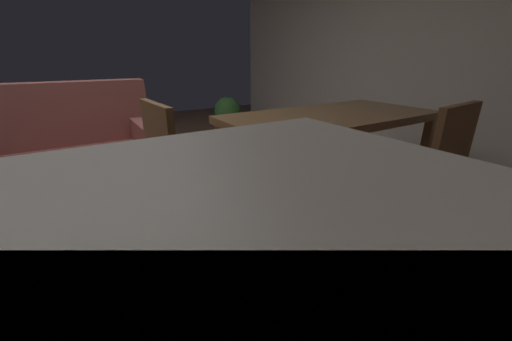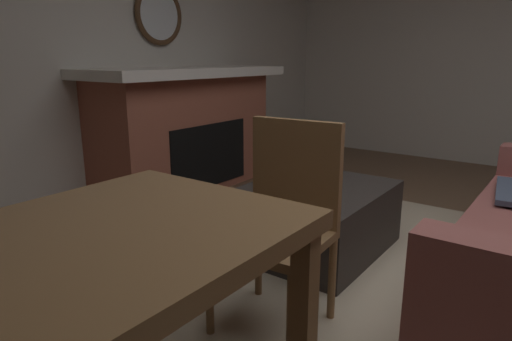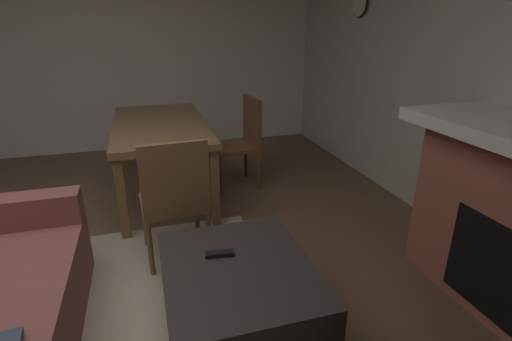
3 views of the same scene
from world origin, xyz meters
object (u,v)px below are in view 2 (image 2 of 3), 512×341
tv_remote (317,192)px  small_dog (311,184)px  ottoman_coffee_table (315,219)px  dining_chair_west (284,213)px  fireplace (186,129)px  round_wall_mirror (159,15)px

tv_remote → small_dog: (-0.87, -0.52, -0.25)m
ottoman_coffee_table → dining_chair_west: bearing=18.2°
fireplace → ottoman_coffee_table: bearing=72.4°
tv_remote → dining_chair_west: bearing=22.6°
round_wall_mirror → dining_chair_west: round_wall_mirror is taller
ottoman_coffee_table → tv_remote: bearing=30.6°
dining_chair_west → small_dog: (-1.51, -0.70, -0.34)m
ottoman_coffee_table → fireplace: bearing=-107.6°
fireplace → small_dog: 1.27m
dining_chair_west → small_dog: 1.70m
tv_remote → ottoman_coffee_table: bearing=-142.4°
round_wall_mirror → dining_chair_west: bearing=59.4°
ottoman_coffee_table → tv_remote: 0.26m
round_wall_mirror → ottoman_coffee_table: size_ratio=0.58×
round_wall_mirror → fireplace: bearing=90.0°
dining_chair_west → tv_remote: bearing=-164.4°
fireplace → round_wall_mirror: round_wall_mirror is taller
round_wall_mirror → tv_remote: 2.39m
tv_remote → small_dog: 1.04m
round_wall_mirror → ottoman_coffee_table: (0.52, 1.92, -1.36)m
tv_remote → small_dog: tv_remote is taller
fireplace → ottoman_coffee_table: size_ratio=2.10×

